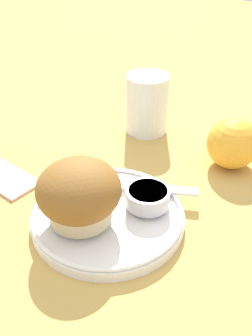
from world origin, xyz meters
name	(u,v)px	position (x,y,z in m)	size (l,w,h in m)	color
ground_plane	(108,221)	(0.00, 0.00, 0.00)	(3.00, 3.00, 0.00)	tan
plate	(112,215)	(0.00, 0.00, 0.01)	(0.20, 0.20, 0.02)	white
muffin	(79,193)	(-0.02, -0.03, 0.06)	(0.10, 0.10, 0.08)	beige
cream_ramekin	(148,196)	(0.03, 0.04, 0.03)	(0.06, 0.06, 0.02)	silver
berry_pair	(141,195)	(0.02, 0.05, 0.03)	(0.03, 0.01, 0.01)	#B7192D
butter_knife	(134,186)	(0.00, 0.06, 0.02)	(0.15, 0.10, 0.00)	silver
orange_fruit	(233,143)	(0.06, 0.22, 0.04)	(0.08, 0.08, 0.08)	#F4A82D
juice_glass	(147,104)	(-0.11, 0.23, 0.05)	(0.08, 0.08, 0.11)	silver
folded_napkin	(6,178)	(-0.18, -0.03, 0.00)	(0.10, 0.06, 0.01)	#D19E93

